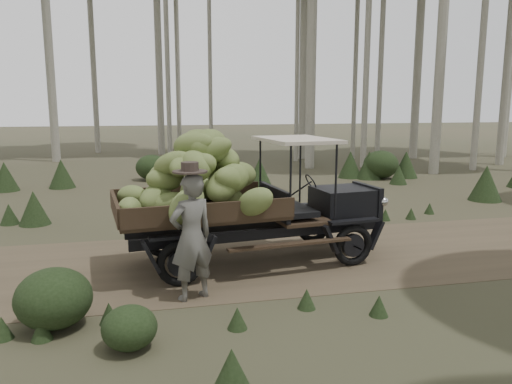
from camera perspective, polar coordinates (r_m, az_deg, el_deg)
ground at (r=10.08m, az=9.60°, el=-6.97°), size 120.00×120.00×0.00m
dirt_track at (r=10.08m, az=9.60°, el=-6.95°), size 70.00×4.00×0.01m
banana_truck at (r=8.94m, az=-3.78°, el=0.95°), size 5.18×2.73×2.55m
farmer at (r=7.52m, az=-7.39°, el=-4.97°), size 0.83×0.71×2.10m
undergrowth at (r=12.70m, az=16.59°, el=-1.34°), size 21.42×24.00×1.24m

